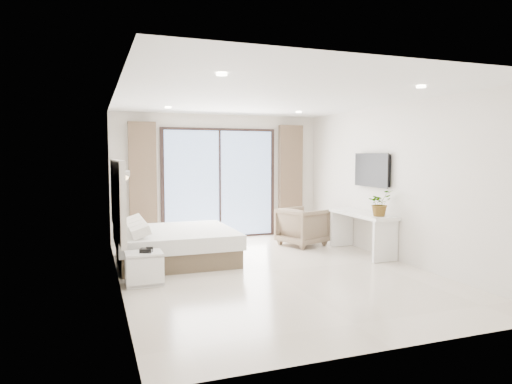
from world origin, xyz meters
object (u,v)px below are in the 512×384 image
Objects in this scene: bed at (174,245)px; armchair at (303,225)px; console_desk at (362,224)px; nightstand at (144,268)px.

armchair reaches higher than bed.
armchair is at bearing 121.53° from console_desk.
armchair is at bearing 11.15° from bed.
console_desk is (3.37, -0.57, 0.27)m from bed.
console_desk reaches higher than bed.
bed is 2.75m from armchair.
bed is at bearing 81.30° from armchair.
armchair reaches higher than console_desk.
nightstand is 3.80m from armchair.
console_desk is 1.30m from armchair.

